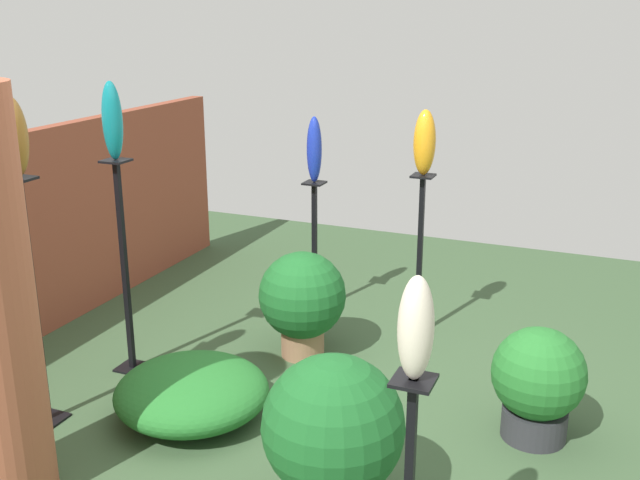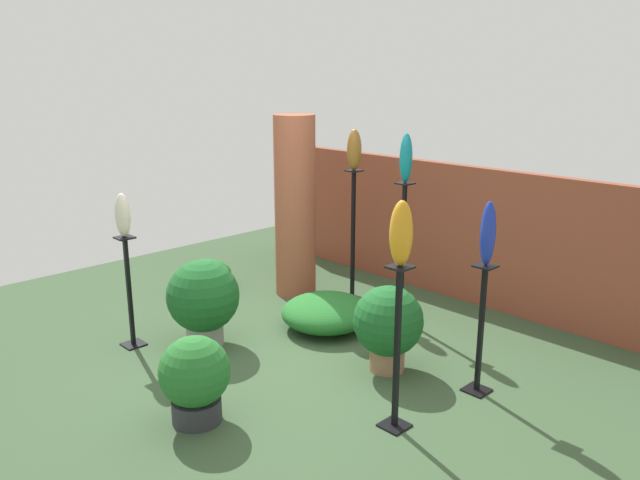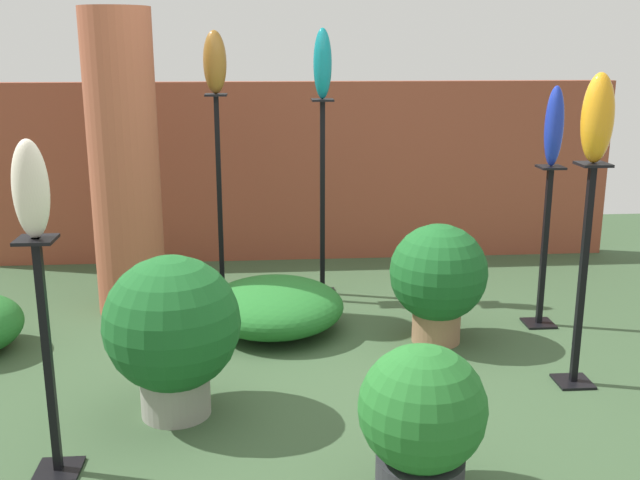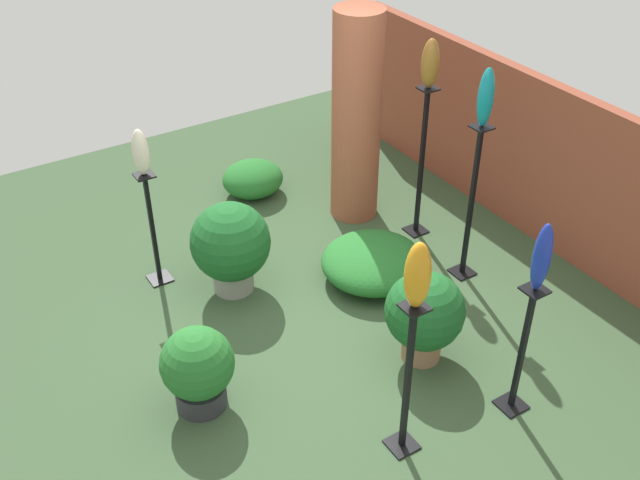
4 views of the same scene
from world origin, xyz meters
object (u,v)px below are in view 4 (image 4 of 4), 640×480
pedestal_cobalt (521,356)px  pedestal_ivory (153,234)px  potted_plant_mid_right (198,368)px  art_vase_teal (486,97)px  art_vase_bronze (430,63)px  pedestal_amber (407,386)px  potted_plant_mid_left (231,244)px  art_vase_amber (418,275)px  pedestal_bronze (421,169)px  art_vase_ivory (141,152)px  art_vase_cobalt (542,257)px  pedestal_teal (470,209)px  potted_plant_front_left (425,314)px  brick_pillar (356,118)px

pedestal_cobalt → pedestal_ivory: 3.27m
pedestal_cobalt → potted_plant_mid_right: size_ratio=1.61×
art_vase_teal → potted_plant_mid_right: bearing=-85.9°
art_vase_teal → art_vase_bronze: size_ratio=1.12×
pedestal_amber → potted_plant_mid_left: 2.24m
pedestal_cobalt → art_vase_amber: size_ratio=2.35×
pedestal_ivory → art_vase_teal: 3.04m
art_vase_amber → potted_plant_mid_right: 1.89m
pedestal_ivory → art_vase_teal: (1.40, 2.40, 1.24)m
pedestal_bronze → art_vase_ivory: (-0.63, -2.47, 0.60)m
pedestal_cobalt → pedestal_bronze: (-2.21, 0.84, 0.21)m
art_vase_amber → art_vase_ivory: size_ratio=1.14×
art_vase_ivory → art_vase_cobalt: bearing=29.7°
pedestal_teal → pedestal_bronze: 0.78m
art_vase_cobalt → art_vase_ivory: art_vase_cobalt is taller
art_vase_amber → art_vase_bronze: size_ratio=1.05×
art_vase_amber → potted_plant_front_left: (-0.64, 0.68, -1.07)m
pedestal_ivory → potted_plant_mid_right: (1.59, -0.32, -0.13)m
pedestal_teal → art_vase_teal: bearing=97.1°
art_vase_ivory → pedestal_amber: bearing=14.6°
brick_pillar → potted_plant_mid_left: brick_pillar is taller
pedestal_amber → pedestal_teal: pedestal_teal is taller
pedestal_cobalt → art_vase_cobalt: bearing=0.0°
pedestal_teal → art_vase_amber: size_ratio=3.16×
pedestal_bronze → art_vase_cobalt: size_ratio=2.95×
pedestal_bronze → potted_plant_mid_left: pedestal_bronze is taller
pedestal_bronze → potted_plant_mid_left: (-0.15, -1.95, -0.23)m
art_vase_amber → potted_plant_mid_left: art_vase_amber is taller
pedestal_bronze → potted_plant_mid_left: 1.97m
art_vase_ivory → art_vase_amber: bearing=14.6°
pedestal_teal → pedestal_ivory: pedestal_teal is taller
art_vase_cobalt → potted_plant_mid_left: (-2.36, -1.11, -0.89)m
potted_plant_front_left → potted_plant_mid_right: 1.76m
pedestal_cobalt → potted_plant_mid_left: size_ratio=1.29×
art_vase_amber → potted_plant_mid_left: size_ratio=0.55×
art_vase_cobalt → potted_plant_front_left: 1.23m
pedestal_teal → pedestal_ivory: 2.78m
potted_plant_front_left → art_vase_teal: bearing=123.0°
art_vase_amber → potted_plant_mid_right: bearing=-137.3°
brick_pillar → art_vase_cobalt: (2.84, -0.52, 0.30)m
pedestal_amber → pedestal_bronze: 2.72m
pedestal_ivory → potted_plant_front_left: (2.06, 1.38, -0.06)m
brick_pillar → art_vase_amber: 3.10m
pedestal_teal → art_vase_cobalt: 1.77m
pedestal_teal → pedestal_bronze: (-0.77, 0.07, 0.02)m
pedestal_bronze → art_vase_cobalt: bearing=-20.9°
pedestal_cobalt → potted_plant_front_left: size_ratio=1.42×
pedestal_teal → pedestal_cobalt: (1.44, -0.78, -0.19)m
potted_plant_front_left → potted_plant_mid_right: (-0.47, -1.70, -0.07)m
art_vase_amber → art_vase_teal: (-1.30, 1.69, 0.24)m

